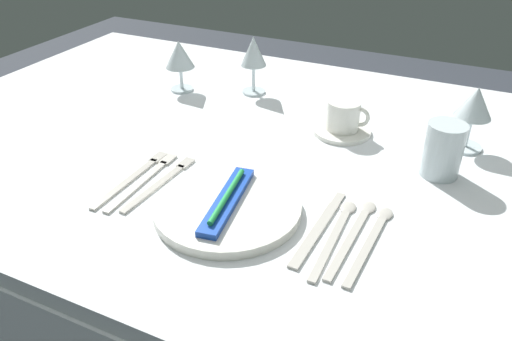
% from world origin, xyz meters
% --- Properties ---
extents(dining_table, '(1.80, 1.11, 0.74)m').
position_xyz_m(dining_table, '(0.00, 0.00, 0.66)').
color(dining_table, white).
rests_on(dining_table, ground).
extents(dinner_plate, '(0.27, 0.27, 0.02)m').
position_xyz_m(dinner_plate, '(0.02, -0.26, 0.75)').
color(dinner_plate, white).
rests_on(dinner_plate, dining_table).
extents(toothbrush_package, '(0.07, 0.21, 0.02)m').
position_xyz_m(toothbrush_package, '(0.02, -0.26, 0.77)').
color(toothbrush_package, blue).
rests_on(toothbrush_package, dinner_plate).
extents(fork_outer, '(0.03, 0.22, 0.00)m').
position_xyz_m(fork_outer, '(-0.14, -0.23, 0.74)').
color(fork_outer, beige).
rests_on(fork_outer, dining_table).
extents(fork_inner, '(0.02, 0.23, 0.00)m').
position_xyz_m(fork_inner, '(-0.18, -0.24, 0.74)').
color(fork_inner, beige).
rests_on(fork_inner, dining_table).
extents(fork_salad, '(0.02, 0.23, 0.00)m').
position_xyz_m(fork_salad, '(-0.21, -0.24, 0.74)').
color(fork_salad, beige).
rests_on(fork_salad, dining_table).
extents(dinner_knife, '(0.03, 0.23, 0.00)m').
position_xyz_m(dinner_knife, '(0.18, -0.24, 0.74)').
color(dinner_knife, beige).
rests_on(dinner_knife, dining_table).
extents(spoon_soup, '(0.03, 0.23, 0.01)m').
position_xyz_m(spoon_soup, '(0.21, -0.23, 0.74)').
color(spoon_soup, beige).
rests_on(spoon_soup, dining_table).
extents(spoon_dessert, '(0.03, 0.23, 0.01)m').
position_xyz_m(spoon_dessert, '(0.24, -0.21, 0.74)').
color(spoon_dessert, beige).
rests_on(spoon_dessert, dining_table).
extents(spoon_tea, '(0.03, 0.23, 0.01)m').
position_xyz_m(spoon_tea, '(0.27, -0.22, 0.74)').
color(spoon_tea, beige).
rests_on(spoon_tea, dining_table).
extents(saucer_left, '(0.13, 0.13, 0.01)m').
position_xyz_m(saucer_left, '(0.11, 0.13, 0.74)').
color(saucer_left, white).
rests_on(saucer_left, dining_table).
extents(coffee_cup_left, '(0.10, 0.08, 0.07)m').
position_xyz_m(coffee_cup_left, '(0.11, 0.13, 0.78)').
color(coffee_cup_left, white).
rests_on(coffee_cup_left, saucer_left).
extents(wine_glass_centre, '(0.08, 0.08, 0.14)m').
position_xyz_m(wine_glass_centre, '(-0.36, 0.19, 0.84)').
color(wine_glass_centre, silver).
rests_on(wine_glass_centre, dining_table).
extents(wine_glass_left, '(0.07, 0.07, 0.16)m').
position_xyz_m(wine_glass_left, '(-0.18, 0.25, 0.85)').
color(wine_glass_left, silver).
rests_on(wine_glass_left, dining_table).
extents(wine_glass_right, '(0.08, 0.08, 0.14)m').
position_xyz_m(wine_glass_right, '(0.38, 0.17, 0.84)').
color(wine_glass_right, silver).
rests_on(wine_glass_right, dining_table).
extents(drink_tumbler, '(0.08, 0.08, 0.11)m').
position_xyz_m(drink_tumbler, '(0.34, 0.03, 0.79)').
color(drink_tumbler, silver).
rests_on(drink_tumbler, dining_table).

